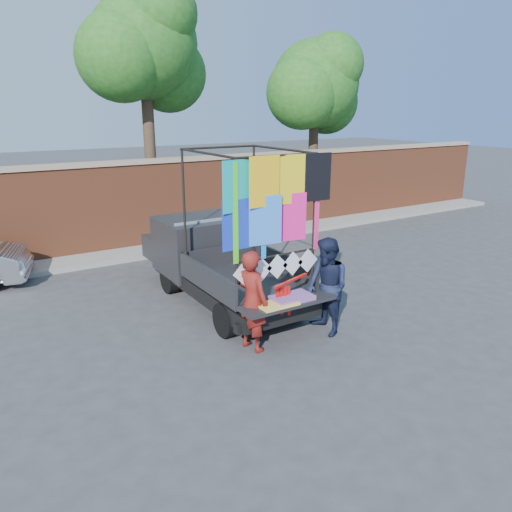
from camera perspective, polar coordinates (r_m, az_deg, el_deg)
ground at (r=9.42m, az=0.84°, el=-8.92°), size 90.00×90.00×0.00m
brick_wall at (r=15.12m, az=-13.67°, el=5.76°), size 30.00×0.45×2.61m
curb at (r=14.76m, az=-12.47°, el=0.53°), size 30.00×1.20×0.12m
tree_mid at (r=16.34m, az=-12.50°, el=22.04°), size 4.20×3.30×7.73m
tree_right at (r=19.50m, az=6.97°, el=18.58°), size 4.20×3.30×6.62m
pickup_truck at (r=11.11m, az=-5.16°, el=-0.31°), size 2.10×5.27×3.32m
woman at (r=8.54m, az=-0.45°, el=-5.16°), size 0.58×0.74×1.79m
man at (r=9.23m, az=8.11°, el=-3.53°), size 0.78×0.95×1.82m
streamer_bundle at (r=8.77m, az=3.50°, el=-4.13°), size 0.90×0.35×0.65m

